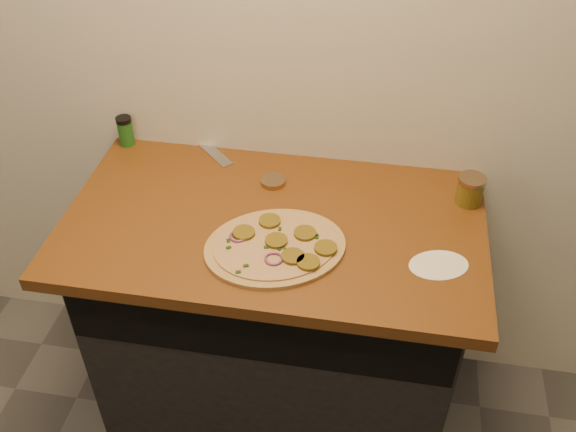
% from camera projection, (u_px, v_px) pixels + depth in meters
% --- Properties ---
extents(cabinet, '(1.10, 0.60, 0.86)m').
position_uv_depth(cabinet, '(277.00, 321.00, 2.15)').
color(cabinet, black).
rests_on(cabinet, ground).
extents(countertop, '(1.20, 0.70, 0.04)m').
position_uv_depth(countertop, '(274.00, 224.00, 1.84)').
color(countertop, brown).
rests_on(countertop, cabinet).
extents(pizza, '(0.50, 0.50, 0.03)m').
position_uv_depth(pizza, '(276.00, 246.00, 1.73)').
color(pizza, tan).
rests_on(pizza, countertop).
extents(chefs_knife, '(0.22, 0.22, 0.02)m').
position_uv_depth(chefs_knife, '(202.00, 141.00, 2.13)').
color(chefs_knife, '#B7BAC1').
rests_on(chefs_knife, countertop).
extents(mason_jar_lid, '(0.09, 0.09, 0.02)m').
position_uv_depth(mason_jar_lid, '(273.00, 181.00, 1.96)').
color(mason_jar_lid, '#997B59').
rests_on(mason_jar_lid, countertop).
extents(salsa_jar, '(0.08, 0.08, 0.09)m').
position_uv_depth(salsa_jar, '(470.00, 190.00, 1.86)').
color(salsa_jar, maroon).
rests_on(salsa_jar, countertop).
extents(spice_shaker, '(0.05, 0.05, 0.10)m').
position_uv_depth(spice_shaker, '(125.00, 131.00, 2.10)').
color(spice_shaker, '#1E5C1D').
rests_on(spice_shaker, countertop).
extents(flour_spill, '(0.21, 0.21, 0.00)m').
position_uv_depth(flour_spill, '(439.00, 265.00, 1.68)').
color(flour_spill, white).
rests_on(flour_spill, countertop).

